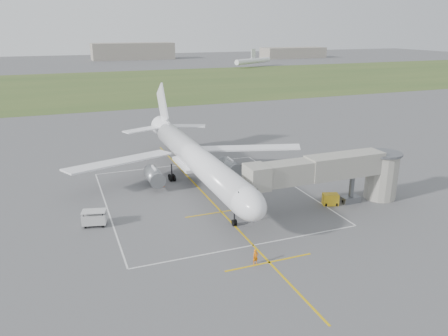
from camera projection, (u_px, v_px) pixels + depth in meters
name	position (u px, v px, depth m)	size (l,w,h in m)	color
ground	(198.00, 187.00, 66.82)	(700.00, 700.00, 0.00)	#4E4E50
grass_strip	(102.00, 86.00, 182.03)	(700.00, 120.00, 0.02)	#3A5424
apron_markings	(211.00, 201.00, 61.66)	(28.20, 60.00, 0.01)	gold
airliner	(196.00, 159.00, 66.13)	(38.93, 46.75, 13.52)	white
jet_bridge	(339.00, 172.00, 58.82)	(23.40, 5.00, 7.20)	gray
gpu_unit	(330.00, 199.00, 60.10)	(2.43, 2.03, 1.57)	gold
baggage_cart	(94.00, 218.00, 53.63)	(3.19, 2.37, 1.99)	silver
ramp_worker_nose	(255.00, 257.00, 45.01)	(0.60, 0.39, 1.65)	orange
ramp_worker_wing	(162.00, 181.00, 66.82)	(0.95, 0.74, 1.95)	#E23F07
distant_hangars	(54.00, 55.00, 294.68)	(345.00, 49.00, 12.00)	gray
distant_aircraft	(110.00, 69.00, 217.51)	(204.87, 62.34, 8.85)	white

